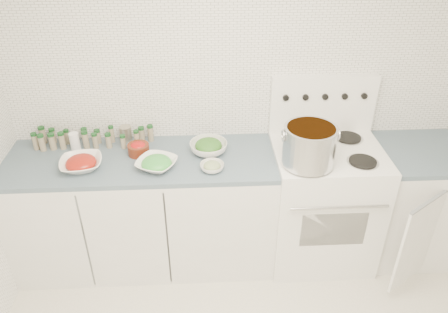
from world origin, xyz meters
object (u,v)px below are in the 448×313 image
stove (322,200)px  bowl_snowpea (157,163)px  stock_pot (309,144)px  bowl_tomato (81,163)px

stove → bowl_snowpea: size_ratio=4.08×
stove → stock_pot: 0.64m
stock_pot → bowl_tomato: stock_pot is taller
stock_pot → bowl_snowpea: size_ratio=1.08×
bowl_tomato → bowl_snowpea: (0.49, -0.03, -0.00)m
stove → bowl_snowpea: (-1.18, -0.12, 0.44)m
stock_pot → bowl_snowpea: (-0.99, 0.06, -0.15)m
bowl_tomato → bowl_snowpea: size_ratio=0.93×
bowl_tomato → stock_pot: bearing=-3.3°
stock_pot → bowl_tomato: 1.49m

